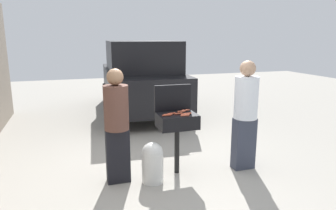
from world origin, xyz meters
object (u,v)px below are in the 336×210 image
hot_dog_5 (168,115)px  parked_minivan (141,77)px  hot_dog_2 (185,114)px  hot_dog_8 (167,115)px  propane_tank (153,162)px  hot_dog_1 (179,114)px  hot_dog_3 (186,110)px  person_left (117,122)px  bbq_grill (177,123)px  person_right (245,111)px  hot_dog_0 (187,114)px  hot_dog_4 (185,115)px  hot_dog_6 (181,111)px  hot_dog_7 (171,114)px

hot_dog_5 → parked_minivan: (0.53, 4.18, 0.05)m
hot_dog_2 → hot_dog_8: (-0.29, 0.04, 0.00)m
propane_tank → parked_minivan: 4.47m
hot_dog_1 → hot_dog_3: size_ratio=1.00×
person_left → bbq_grill: bearing=5.4°
person_right → hot_dog_0: bearing=-16.4°
propane_tank → person_left: 0.79m
hot_dog_4 → hot_dog_6: same height
bbq_grill → hot_dog_1: size_ratio=7.43×
hot_dog_1 → parked_minivan: (0.36, 4.17, 0.05)m
hot_dog_6 → hot_dog_8: (-0.30, -0.16, 0.00)m
hot_dog_0 → parked_minivan: (0.23, 4.21, 0.05)m
hot_dog_7 → propane_tank: 0.78m
hot_dog_4 → propane_tank: size_ratio=0.21×
hot_dog_4 → person_right: bearing=0.0°
hot_dog_0 → hot_dog_7: (-0.23, 0.08, 0.00)m
hot_dog_2 → bbq_grill: bearing=129.0°
bbq_grill → hot_dog_5: (-0.16, -0.04, 0.16)m
hot_dog_8 → hot_dog_2: bearing=-7.9°
hot_dog_2 → hot_dog_0: bearing=40.1°
hot_dog_1 → hot_dog_3: (0.18, 0.17, 0.00)m
bbq_grill → hot_dog_7: 0.18m
hot_dog_1 → propane_tank: bearing=-160.1°
hot_dog_5 → hot_dog_7: (0.07, 0.05, 0.00)m
hot_dog_6 → parked_minivan: 4.06m
hot_dog_0 → hot_dog_4: bearing=-129.3°
hot_dog_0 → hot_dog_8: 0.33m
person_left → hot_dog_8: bearing=0.2°
hot_dog_5 → person_right: size_ratio=0.07×
hot_dog_3 → hot_dog_8: size_ratio=1.00×
hot_dog_4 → hot_dog_8: bearing=160.5°
hot_dog_1 → hot_dog_6: (0.09, 0.12, 0.00)m
hot_dog_2 → hot_dog_6: same height
hot_dog_0 → hot_dog_1: size_ratio=1.00×
hot_dog_1 → person_right: bearing=-6.9°
hot_dog_7 → bbq_grill: bearing=-0.7°
hot_dog_0 → hot_dog_5: bearing=173.9°
person_right → hot_dog_1: bearing=-18.1°
hot_dog_5 → person_right: bearing=-5.5°
hot_dog_0 → hot_dog_6: bearing=102.1°
hot_dog_6 → propane_tank: (-0.55, -0.29, -0.66)m
hot_dog_0 → propane_tank: 0.89m
hot_dog_8 → parked_minivan: 4.24m
propane_tank → person_right: bearing=1.3°
person_left → propane_tank: bearing=-16.0°
bbq_grill → hot_dog_3: size_ratio=7.43×
hot_dog_4 → person_right: (1.03, 0.00, -0.02)m
hot_dog_2 → hot_dog_6: bearing=87.2°
hot_dog_1 → hot_dog_8: (-0.20, -0.04, 0.00)m
bbq_grill → hot_dog_1: (0.01, -0.03, 0.16)m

